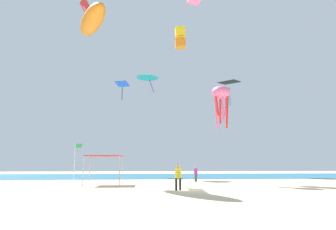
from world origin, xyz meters
name	(u,v)px	position (x,y,z in m)	size (l,w,h in m)	color
ground	(194,190)	(0.00, 0.00, -0.05)	(110.00, 110.00, 0.10)	beige
ocean_strip	(168,176)	(0.00, 24.78, 0.01)	(110.00, 21.25, 0.03)	#1E6B93
canopy_tent	(104,157)	(-7.37, 5.01, 2.45)	(3.12, 2.86, 2.59)	#B2B2B7
person_near_tent	(178,175)	(-1.30, -0.97, 1.09)	(0.46, 0.44, 1.85)	black
person_leftmost	(196,173)	(1.72, 9.19, 0.94)	(0.38, 0.38, 1.61)	brown
banner_flag	(75,160)	(-9.91, 4.87, 2.20)	(0.61, 0.06, 3.66)	silver
kite_diamond_blue	(122,85)	(-7.77, 26.59, 15.29)	(2.58, 2.55, 3.05)	blue
kite_inflatable_orange	(92,20)	(-9.75, 8.66, 17.68)	(5.25, 7.70, 2.85)	orange
kite_parafoil_red	(89,12)	(-11.47, 14.58, 21.87)	(1.66, 3.79, 2.41)	red
kite_octopus_pink	(221,95)	(3.90, 6.09, 8.77)	(2.52, 2.52, 4.40)	pink
kite_delta_teal	(148,76)	(-3.49, 19.51, 14.76)	(4.36, 4.36, 2.61)	teal
kite_diamond_black	(229,83)	(10.51, 25.04, 15.48)	(4.29, 4.28, 4.32)	black
kite_box_yellow	(180,38)	(0.78, 14.15, 18.46)	(1.43, 1.36, 2.84)	yellow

